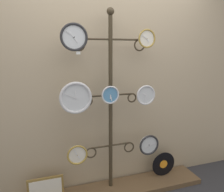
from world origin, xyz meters
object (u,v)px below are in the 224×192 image
at_px(clock_top_left, 74,37).
at_px(display_stand, 111,132).
at_px(clock_middle_left, 76,98).
at_px(clock_middle_center, 110,95).
at_px(clock_bottom_right, 149,145).
at_px(clock_bottom_left, 77,155).
at_px(clock_top_right, 147,39).
at_px(vinyl_record, 163,164).
at_px(clock_middle_right, 146,95).
at_px(picture_frame, 46,189).

bearing_deg(clock_top_left, display_stand, 12.26).
distance_m(clock_middle_left, clock_middle_center, 0.36).
bearing_deg(clock_top_left, clock_bottom_right, -0.15).
bearing_deg(clock_bottom_left, clock_top_left, 53.49).
xyz_separation_m(clock_top_left, clock_middle_left, (-0.01, -0.03, -0.57)).
xyz_separation_m(clock_top_right, clock_bottom_left, (-0.77, -0.02, -1.18)).
bearing_deg(display_stand, vinyl_record, -1.01).
bearing_deg(vinyl_record, clock_bottom_right, -164.00).
relative_size(clock_middle_center, clock_middle_right, 0.87).
height_order(clock_bottom_left, vinyl_record, clock_bottom_left).
bearing_deg(clock_top_right, clock_top_left, -179.70).
relative_size(clock_top_left, clock_middle_right, 1.19).
bearing_deg(clock_middle_left, vinyl_record, 5.30).
height_order(display_stand, clock_middle_center, display_stand).
relative_size(clock_middle_left, clock_middle_center, 1.68).
distance_m(clock_bottom_right, picture_frame, 1.22).
relative_size(clock_bottom_left, clock_bottom_right, 0.88).
height_order(display_stand, clock_bottom_right, display_stand).
bearing_deg(clock_middle_left, clock_bottom_right, 1.89).
distance_m(vinyl_record, picture_frame, 1.43).
xyz_separation_m(clock_top_left, clock_middle_right, (0.76, -0.02, -0.60)).
bearing_deg(clock_middle_center, clock_middle_right, -0.52).
xyz_separation_m(clock_top_left, clock_top_right, (0.76, 0.00, -0.00)).
height_order(clock_bottom_left, picture_frame, clock_bottom_left).
height_order(clock_bottom_left, clock_bottom_right, clock_bottom_left).
distance_m(display_stand, clock_middle_center, 0.45).
bearing_deg(display_stand, clock_bottom_left, -166.22).
bearing_deg(clock_middle_center, clock_top_right, 2.78).
relative_size(vinyl_record, picture_frame, 0.84).
bearing_deg(clock_bottom_right, clock_middle_right, -166.30).
bearing_deg(clock_bottom_left, clock_top_right, 1.28).
height_order(clock_middle_left, clock_middle_right, clock_middle_left).
xyz_separation_m(display_stand, clock_top_left, (-0.39, -0.08, 1.01)).
distance_m(clock_middle_left, clock_bottom_left, 0.61).
bearing_deg(vinyl_record, clock_bottom_left, -175.57).
bearing_deg(vinyl_record, clock_top_left, -176.22).
distance_m(clock_bottom_left, vinyl_record, 1.15).
distance_m(clock_bottom_left, picture_frame, 0.50).
height_order(clock_top_right, clock_middle_right, clock_top_right).
height_order(clock_top_left, clock_bottom_left, clock_top_left).
relative_size(display_stand, clock_middle_left, 6.38).
bearing_deg(picture_frame, clock_bottom_left, -11.76).
bearing_deg(clock_bottom_right, clock_middle_center, -178.35).
height_order(display_stand, vinyl_record, display_stand).
distance_m(clock_top_left, clock_middle_center, 0.67).
height_order(clock_middle_right, clock_bottom_left, clock_middle_right).
xyz_separation_m(display_stand, clock_bottom_left, (-0.40, -0.10, -0.17)).
relative_size(clock_top_left, clock_top_right, 1.33).
bearing_deg(display_stand, clock_bottom_right, -11.03).
bearing_deg(clock_top_left, clock_middle_right, -1.48).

